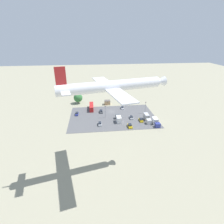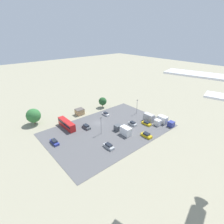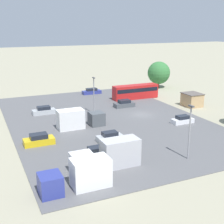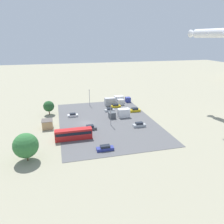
{
  "view_description": "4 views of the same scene",
  "coord_description": "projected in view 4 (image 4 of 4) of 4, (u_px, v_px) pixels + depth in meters",
  "views": [
    {
      "loc": [
        11.19,
        102.65,
        45.22
      ],
      "look_at": [
        2.93,
        29.77,
        12.93
      ],
      "focal_mm": 28.0,
      "sensor_mm": 36.0,
      "label": 1
    },
    {
      "loc": [
        40.92,
        57.24,
        37.95
      ],
      "look_at": [
        -4.41,
        4.69,
        5.87
      ],
      "focal_mm": 28.0,
      "sensor_mm": 36.0,
      "label": 2
    },
    {
      "loc": [
        -51.77,
        29.48,
        17.44
      ],
      "look_at": [
        -2.17,
        7.32,
        2.01
      ],
      "focal_mm": 50.0,
      "sensor_mm": 36.0,
      "label": 3
    },
    {
      "loc": [
        74.23,
        -9.05,
        29.48
      ],
      "look_at": [
        -0.59,
        10.0,
        3.2
      ],
      "focal_mm": 35.0,
      "sensor_mm": 36.0,
      "label": 4
    }
  ],
  "objects": [
    {
      "name": "parked_car_6",
      "position": [
        139.0,
        125.0,
        76.01
      ],
      "size": [
        1.77,
        4.49,
        1.59
      ],
      "rotation": [
        0.0,
        0.0,
        3.14
      ],
      "color": "#ADB2B7",
      "rests_on": "ground"
    },
    {
      "name": "parked_car_3",
      "position": [
        109.0,
        110.0,
        91.94
      ],
      "size": [
        1.76,
        4.06,
        1.47
      ],
      "rotation": [
        0.0,
        0.0,
        3.14
      ],
      "color": "#ADB2B7",
      "rests_on": "ground"
    },
    {
      "name": "parked_car_1",
      "position": [
        73.0,
        115.0,
        85.76
      ],
      "size": [
        1.72,
        4.06,
        1.43
      ],
      "color": "silver",
      "rests_on": "ground"
    },
    {
      "name": "parked_car_5",
      "position": [
        135.0,
        110.0,
        91.58
      ],
      "size": [
        2.0,
        4.49,
        1.66
      ],
      "rotation": [
        0.0,
        0.0,
        3.14
      ],
      "color": "gold",
      "rests_on": "ground"
    },
    {
      "name": "light_pole_lot_centre",
      "position": [
        111.0,
        114.0,
        76.22
      ],
      "size": [
        0.9,
        0.28,
        7.33
      ],
      "color": "gray",
      "rests_on": "ground"
    },
    {
      "name": "parked_truck_1",
      "position": [
        120.0,
        113.0,
        84.82
      ],
      "size": [
        2.53,
        8.22,
        3.33
      ],
      "rotation": [
        0.0,
        0.0,
        3.14
      ],
      "color": "#4C5156",
      "rests_on": "ground"
    },
    {
      "name": "parking_lot_surface",
      "position": [
        107.0,
        121.0,
        81.52
      ],
      "size": [
        51.12,
        34.54,
        0.08
      ],
      "color": "#565659",
      "rests_on": "ground"
    },
    {
      "name": "tree_apron_mid",
      "position": [
        49.0,
        106.0,
        87.45
      ],
      "size": [
        4.31,
        4.31,
        5.64
      ],
      "color": "brown",
      "rests_on": "ground"
    },
    {
      "name": "parked_car_0",
      "position": [
        90.0,
        128.0,
        73.53
      ],
      "size": [
        1.9,
        4.43,
        1.59
      ],
      "rotation": [
        0.0,
        0.0,
        3.14
      ],
      "color": "#4C5156",
      "rests_on": "ground"
    },
    {
      "name": "parked_car_2",
      "position": [
        105.0,
        148.0,
        60.08
      ],
      "size": [
        1.75,
        4.8,
        1.46
      ],
      "color": "navy",
      "rests_on": "ground"
    },
    {
      "name": "tree_near_shed",
      "position": [
        26.0,
        146.0,
        54.0
      ],
      "size": [
        6.26,
        6.26,
        7.34
      ],
      "color": "brown",
      "rests_on": "ground"
    },
    {
      "name": "ground_plane",
      "position": [
        86.0,
        123.0,
        79.71
      ],
      "size": [
        400.0,
        400.0,
        0.0
      ],
      "primitive_type": "plane",
      "color": "gray"
    },
    {
      "name": "bus",
      "position": [
        74.0,
        134.0,
        66.24
      ],
      "size": [
        2.54,
        11.16,
        3.28
      ],
      "color": "red",
      "rests_on": "ground"
    },
    {
      "name": "parked_truck_2",
      "position": [
        113.0,
        102.0,
        100.14
      ],
      "size": [
        2.39,
        8.79,
        3.51
      ],
      "color": "silver",
      "rests_on": "ground"
    },
    {
      "name": "parked_car_4",
      "position": [
        115.0,
        106.0,
        97.28
      ],
      "size": [
        1.73,
        4.5,
        1.5
      ],
      "rotation": [
        0.0,
        0.0,
        3.14
      ],
      "color": "gold",
      "rests_on": "ground"
    },
    {
      "name": "parked_truck_0",
      "position": [
        121.0,
        99.0,
        104.47
      ],
      "size": [
        2.53,
        7.78,
        3.24
      ],
      "color": "navy",
      "rests_on": "ground"
    },
    {
      "name": "light_pole_lot_edge",
      "position": [
        89.0,
        97.0,
        98.65
      ],
      "size": [
        0.9,
        0.28,
        7.36
      ],
      "color": "gray",
      "rests_on": "ground"
    },
    {
      "name": "shed_building",
      "position": [
        47.0,
        124.0,
        74.82
      ],
      "size": [
        4.09,
        3.65,
        2.91
      ],
      "color": "tan",
      "rests_on": "ground"
    }
  ]
}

